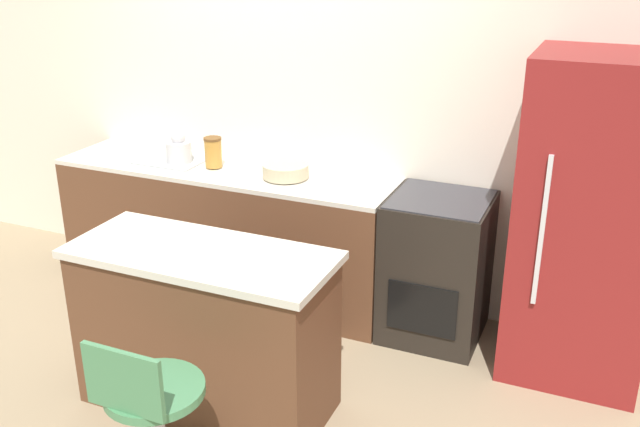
{
  "coord_description": "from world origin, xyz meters",
  "views": [
    {
      "loc": [
        2.01,
        -3.55,
        2.35
      ],
      "look_at": [
        0.6,
        -0.27,
        0.93
      ],
      "focal_mm": 40.0,
      "sensor_mm": 36.0,
      "label": 1
    }
  ],
  "objects_px": {
    "stool_chair": "(153,421)",
    "oven_range": "(436,268)",
    "mixing_bowl": "(286,170)",
    "kettle": "(179,149)",
    "refrigerator": "(588,222)"
  },
  "relations": [
    {
      "from": "stool_chair",
      "to": "oven_range",
      "type": "bearing_deg",
      "value": 68.23
    },
    {
      "from": "mixing_bowl",
      "to": "kettle",
      "type": "bearing_deg",
      "value": 180.0
    },
    {
      "from": "oven_range",
      "to": "refrigerator",
      "type": "relative_size",
      "value": 0.5
    },
    {
      "from": "stool_chair",
      "to": "kettle",
      "type": "height_order",
      "value": "kettle"
    },
    {
      "from": "refrigerator",
      "to": "mixing_bowl",
      "type": "relative_size",
      "value": 6.1
    },
    {
      "from": "refrigerator",
      "to": "oven_range",
      "type": "bearing_deg",
      "value": 176.99
    },
    {
      "from": "oven_range",
      "to": "stool_chair",
      "type": "relative_size",
      "value": 1.06
    },
    {
      "from": "oven_range",
      "to": "kettle",
      "type": "bearing_deg",
      "value": -179.78
    },
    {
      "from": "kettle",
      "to": "refrigerator",
      "type": "bearing_deg",
      "value": -0.78
    },
    {
      "from": "refrigerator",
      "to": "kettle",
      "type": "xyz_separation_m",
      "value": [
        -2.62,
        0.04,
        0.09
      ]
    },
    {
      "from": "refrigerator",
      "to": "mixing_bowl",
      "type": "bearing_deg",
      "value": 178.87
    },
    {
      "from": "oven_range",
      "to": "stool_chair",
      "type": "height_order",
      "value": "oven_range"
    },
    {
      "from": "oven_range",
      "to": "kettle",
      "type": "relative_size",
      "value": 4.13
    },
    {
      "from": "kettle",
      "to": "stool_chair",
      "type": "bearing_deg",
      "value": -60.17
    },
    {
      "from": "refrigerator",
      "to": "kettle",
      "type": "height_order",
      "value": "refrigerator"
    }
  ]
}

